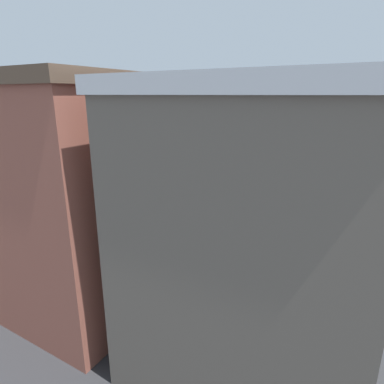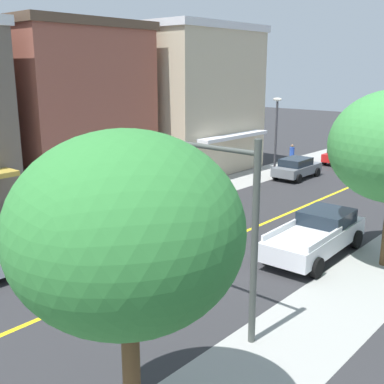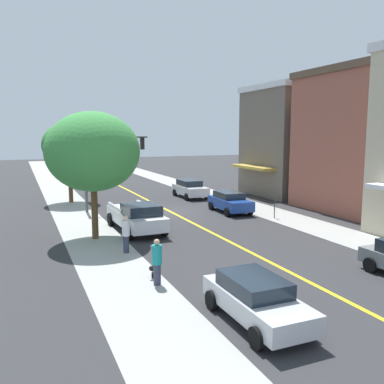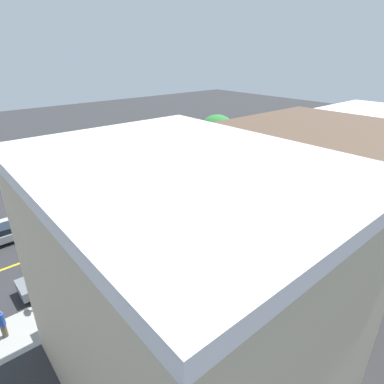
{
  "view_description": "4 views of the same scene",
  "coord_description": "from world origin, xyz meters",
  "px_view_note": "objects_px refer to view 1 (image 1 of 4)",
  "views": [
    {
      "loc": [
        -24.74,
        -7.1,
        9.61
      ],
      "look_at": [
        -1.38,
        6.31,
        1.51
      ],
      "focal_mm": 30.46,
      "sensor_mm": 36.0,
      "label": 1
    },
    {
      "loc": [
        12.58,
        -12.61,
        7.64
      ],
      "look_at": [
        -0.98,
        2.67,
        2.33
      ],
      "focal_mm": 44.82,
      "sensor_mm": 36.0,
      "label": 2
    },
    {
      "loc": [
        10.23,
        28.38,
        5.75
      ],
      "look_at": [
        -0.98,
        1.86,
        1.65
      ],
      "focal_mm": 38.68,
      "sensor_mm": 36.0,
      "label": 3
    },
    {
      "loc": [
        -22.41,
        21.27,
        14.04
      ],
      "look_at": [
        -1.65,
        3.63,
        1.88
      ],
      "focal_mm": 29.89,
      "sensor_mm": 36.0,
      "label": 4
    }
  ],
  "objects_px": {
    "blue_sedan_left_curb": "(226,218)",
    "pedestrian_blue_shirt": "(34,189)",
    "parking_meter": "(178,218)",
    "silver_sedan_right_curb": "(127,173)",
    "fire_hydrant": "(230,235)",
    "grey_sedan_left_curb": "(80,190)",
    "street_tree_left_near": "(234,143)",
    "traffic_light_mast": "(311,163)",
    "pedestrian_white_shirt": "(201,177)",
    "red_sedan_left_curb": "(34,180)",
    "pedestrian_teal_shirt": "(165,172)",
    "white_pickup_truck": "(230,187)",
    "small_dog": "(171,179)",
    "street_lamp": "(66,165)",
    "street_tree_right_corner": "(379,155)",
    "white_sedan_left_curb": "(337,240)"
  },
  "relations": [
    {
      "from": "pedestrian_teal_shirt",
      "to": "silver_sedan_right_curb",
      "type": "bearing_deg",
      "value": -7.75
    },
    {
      "from": "street_tree_right_corner",
      "to": "traffic_light_mast",
      "type": "distance_m",
      "value": 5.44
    },
    {
      "from": "pedestrian_blue_shirt",
      "to": "street_tree_left_near",
      "type": "bearing_deg",
      "value": -72.36
    },
    {
      "from": "red_sedan_left_curb",
      "to": "pedestrian_blue_shirt",
      "type": "height_order",
      "value": "pedestrian_blue_shirt"
    },
    {
      "from": "street_tree_right_corner",
      "to": "small_dog",
      "type": "distance_m",
      "value": 20.74
    },
    {
      "from": "street_tree_right_corner",
      "to": "fire_hydrant",
      "type": "distance_m",
      "value": 15.05
    },
    {
      "from": "street_tree_left_near",
      "to": "fire_hydrant",
      "type": "height_order",
      "value": "street_tree_left_near"
    },
    {
      "from": "silver_sedan_right_curb",
      "to": "small_dog",
      "type": "height_order",
      "value": "silver_sedan_right_curb"
    },
    {
      "from": "red_sedan_left_curb",
      "to": "silver_sedan_right_curb",
      "type": "distance_m",
      "value": 9.97
    },
    {
      "from": "parking_meter",
      "to": "red_sedan_left_curb",
      "type": "height_order",
      "value": "red_sedan_left_curb"
    },
    {
      "from": "blue_sedan_left_curb",
      "to": "small_dog",
      "type": "xyz_separation_m",
      "value": [
        9.34,
        11.03,
        -0.44
      ]
    },
    {
      "from": "traffic_light_mast",
      "to": "red_sedan_left_curb",
      "type": "distance_m",
      "value": 28.17
    },
    {
      "from": "white_pickup_truck",
      "to": "pedestrian_white_shirt",
      "type": "bearing_deg",
      "value": -24.13
    },
    {
      "from": "parking_meter",
      "to": "pedestrian_teal_shirt",
      "type": "xyz_separation_m",
      "value": [
        11.31,
        8.88,
        0.07
      ]
    },
    {
      "from": "silver_sedan_right_curb",
      "to": "grey_sedan_left_curb",
      "type": "height_order",
      "value": "grey_sedan_left_curb"
    },
    {
      "from": "blue_sedan_left_curb",
      "to": "pedestrian_blue_shirt",
      "type": "bearing_deg",
      "value": 9.5
    },
    {
      "from": "street_tree_right_corner",
      "to": "street_tree_left_near",
      "type": "bearing_deg",
      "value": 88.9
    },
    {
      "from": "silver_sedan_right_curb",
      "to": "pedestrian_white_shirt",
      "type": "xyz_separation_m",
      "value": [
        1.87,
        -8.83,
        0.23
      ]
    },
    {
      "from": "red_sedan_left_curb",
      "to": "silver_sedan_right_curb",
      "type": "relative_size",
      "value": 1.0
    },
    {
      "from": "fire_hydrant",
      "to": "traffic_light_mast",
      "type": "relative_size",
      "value": 0.13
    },
    {
      "from": "parking_meter",
      "to": "blue_sedan_left_curb",
      "type": "distance_m",
      "value": 3.55
    },
    {
      "from": "silver_sedan_right_curb",
      "to": "pedestrian_white_shirt",
      "type": "relative_size",
      "value": 2.27
    },
    {
      "from": "street_tree_right_corner",
      "to": "silver_sedan_right_curb",
      "type": "height_order",
      "value": "street_tree_right_corner"
    },
    {
      "from": "fire_hydrant",
      "to": "street_lamp",
      "type": "relative_size",
      "value": 0.13
    },
    {
      "from": "parking_meter",
      "to": "pedestrian_teal_shirt",
      "type": "distance_m",
      "value": 14.38
    },
    {
      "from": "parking_meter",
      "to": "red_sedan_left_curb",
      "type": "distance_m",
      "value": 19.61
    },
    {
      "from": "parking_meter",
      "to": "street_lamp",
      "type": "height_order",
      "value": "street_lamp"
    },
    {
      "from": "fire_hydrant",
      "to": "pedestrian_teal_shirt",
      "type": "height_order",
      "value": "pedestrian_teal_shirt"
    },
    {
      "from": "traffic_light_mast",
      "to": "pedestrian_blue_shirt",
      "type": "distance_m",
      "value": 25.58
    },
    {
      "from": "silver_sedan_right_curb",
      "to": "small_dog",
      "type": "xyz_separation_m",
      "value": [
        1.66,
        -5.07,
        -0.39
      ]
    },
    {
      "from": "parking_meter",
      "to": "silver_sedan_right_curb",
      "type": "bearing_deg",
      "value": 53.95
    },
    {
      "from": "white_sedan_left_curb",
      "to": "pedestrian_blue_shirt",
      "type": "xyz_separation_m",
      "value": [
        -2.47,
        26.47,
        0.1
      ]
    },
    {
      "from": "white_sedan_left_curb",
      "to": "white_pickup_truck",
      "type": "xyz_separation_m",
      "value": [
        7.88,
        10.73,
        0.06
      ]
    },
    {
      "from": "fire_hydrant",
      "to": "small_dog",
      "type": "distance_m",
      "value": 16.41
    },
    {
      "from": "white_sedan_left_curb",
      "to": "pedestrian_teal_shirt",
      "type": "relative_size",
      "value": 2.48
    },
    {
      "from": "blue_sedan_left_curb",
      "to": "pedestrian_blue_shirt",
      "type": "relative_size",
      "value": 2.43
    },
    {
      "from": "white_pickup_truck",
      "to": "street_tree_right_corner",
      "type": "bearing_deg",
      "value": -171.53
    },
    {
      "from": "grey_sedan_left_curb",
      "to": "small_dog",
      "type": "relative_size",
      "value": 6.51
    },
    {
      "from": "street_tree_left_near",
      "to": "fire_hydrant",
      "type": "xyz_separation_m",
      "value": [
        -12.14,
        -5.0,
        -4.4
      ]
    },
    {
      "from": "street_tree_left_near",
      "to": "grey_sedan_left_curb",
      "type": "bearing_deg",
      "value": 132.49
    },
    {
      "from": "red_sedan_left_curb",
      "to": "pedestrian_blue_shirt",
      "type": "xyz_separation_m",
      "value": [
        -2.57,
        -3.74,
        0.16
      ]
    },
    {
      "from": "street_lamp",
      "to": "silver_sedan_right_curb",
      "type": "xyz_separation_m",
      "value": [
        9.31,
        1.15,
        -2.79
      ]
    },
    {
      "from": "traffic_light_mast",
      "to": "white_sedan_left_curb",
      "type": "distance_m",
      "value": 9.37
    },
    {
      "from": "fire_hydrant",
      "to": "grey_sedan_left_curb",
      "type": "xyz_separation_m",
      "value": [
        1.65,
        16.46,
        0.4
      ]
    },
    {
      "from": "parking_meter",
      "to": "small_dog",
      "type": "distance_m",
      "value": 13.73
    },
    {
      "from": "parking_meter",
      "to": "silver_sedan_right_curb",
      "type": "xyz_separation_m",
      "value": [
        9.5,
        13.05,
        -0.13
      ]
    },
    {
      "from": "grey_sedan_left_curb",
      "to": "white_pickup_truck",
      "type": "bearing_deg",
      "value": -148.15
    },
    {
      "from": "grey_sedan_left_curb",
      "to": "pedestrian_white_shirt",
      "type": "xyz_separation_m",
      "value": [
        9.6,
        -8.08,
        0.21
      ]
    },
    {
      "from": "street_tree_right_corner",
      "to": "red_sedan_left_curb",
      "type": "bearing_deg",
      "value": 107.62
    },
    {
      "from": "traffic_light_mast",
      "to": "street_lamp",
      "type": "bearing_deg",
      "value": -63.02
    }
  ]
}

